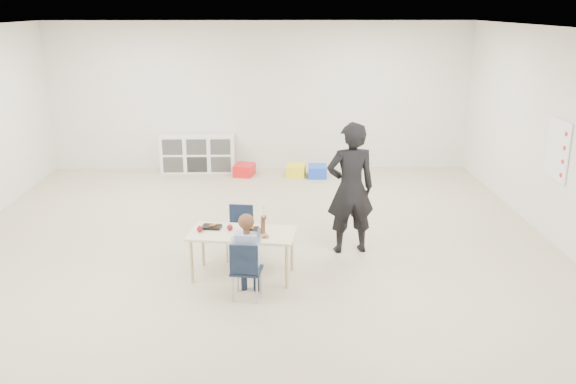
{
  "coord_description": "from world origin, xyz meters",
  "views": [
    {
      "loc": [
        0.26,
        -7.1,
        3.06
      ],
      "look_at": [
        0.43,
        0.1,
        0.85
      ],
      "focal_mm": 38.0,
      "sensor_mm": 36.0,
      "label": 1
    }
  ],
  "objects_px": {
    "chair_near": "(247,269)",
    "child": "(246,253)",
    "table": "(243,254)",
    "adult": "(351,188)",
    "cubby_shelf": "(198,153)"
  },
  "relations": [
    {
      "from": "table",
      "to": "chair_near",
      "type": "distance_m",
      "value": 0.55
    },
    {
      "from": "child",
      "to": "cubby_shelf",
      "type": "xyz_separation_m",
      "value": [
        -1.16,
        5.33,
        -0.18
      ]
    },
    {
      "from": "adult",
      "to": "child",
      "type": "bearing_deg",
      "value": 37.32
    },
    {
      "from": "child",
      "to": "adult",
      "type": "relative_size",
      "value": 0.62
    },
    {
      "from": "table",
      "to": "child",
      "type": "relative_size",
      "value": 1.23
    },
    {
      "from": "child",
      "to": "table",
      "type": "bearing_deg",
      "value": 105.99
    },
    {
      "from": "cubby_shelf",
      "to": "adult",
      "type": "bearing_deg",
      "value": -59.07
    },
    {
      "from": "child",
      "to": "cubby_shelf",
      "type": "relative_size",
      "value": 0.75
    },
    {
      "from": "child",
      "to": "cubby_shelf",
      "type": "height_order",
      "value": "child"
    },
    {
      "from": "table",
      "to": "chair_near",
      "type": "height_order",
      "value": "chair_near"
    },
    {
      "from": "cubby_shelf",
      "to": "table",
      "type": "bearing_deg",
      "value": -77.23
    },
    {
      "from": "chair_near",
      "to": "child",
      "type": "distance_m",
      "value": 0.19
    },
    {
      "from": "chair_near",
      "to": "adult",
      "type": "xyz_separation_m",
      "value": [
        1.27,
        1.29,
        0.52
      ]
    },
    {
      "from": "chair_near",
      "to": "child",
      "type": "relative_size",
      "value": 0.63
    },
    {
      "from": "table",
      "to": "chair_near",
      "type": "xyz_separation_m",
      "value": [
        0.07,
        -0.54,
        0.05
      ]
    }
  ]
}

